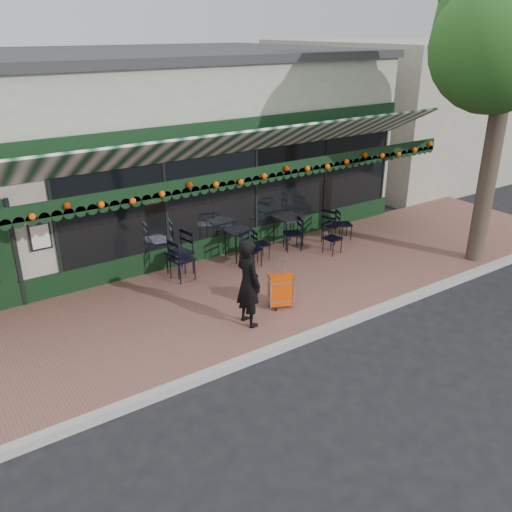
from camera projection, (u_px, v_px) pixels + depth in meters
ground at (314, 335)px, 10.02m from camera, size 80.00×80.00×0.00m
sidewalk at (254, 291)px, 11.51m from camera, size 18.00×4.00×0.15m
curb at (317, 333)px, 9.93m from camera, size 18.00×0.16×0.15m
restaurant_building at (137, 143)px, 15.10m from camera, size 12.00×9.60×4.50m
neighbor_building_right at (437, 103)px, 21.89m from camera, size 12.00×8.00×4.80m
woman at (248, 283)px, 9.80m from camera, size 0.42×0.62×1.68m
suitcase at (281, 291)px, 10.59m from camera, size 0.52×0.42×1.04m
cafe_table_a at (289, 220)px, 13.46m from camera, size 0.62×0.62×0.77m
cafe_table_b at (239, 233)px, 12.71m from camera, size 0.58×0.58×0.72m
chair_a_left at (293, 234)px, 13.30m from camera, size 0.54×0.54×0.83m
chair_a_right at (344, 224)px, 14.00m from camera, size 0.51×0.51×0.78m
chair_a_front at (332, 239)px, 13.11m from camera, size 0.44×0.44×0.76m
chair_a_extra at (333, 225)px, 13.78m from camera, size 0.58×0.58×0.92m
chair_b_left at (180, 253)px, 11.94m from camera, size 0.58×0.58×0.99m
chair_b_right at (260, 244)px, 12.76m from camera, size 0.42×0.42×0.75m
chair_b_front at (251, 250)px, 12.31m from camera, size 0.55×0.55×0.84m
chair_solo at (182, 259)px, 11.72m from camera, size 0.52×0.52×0.93m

